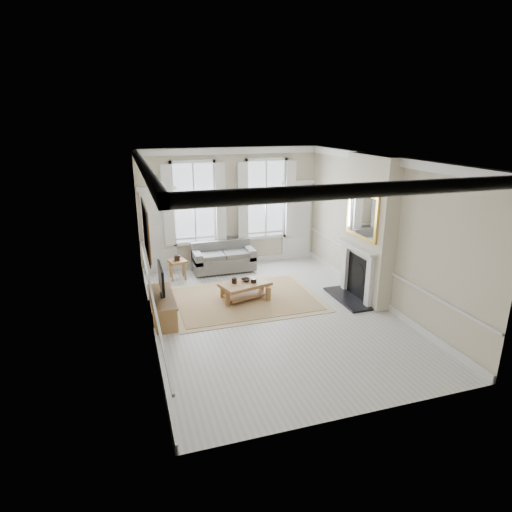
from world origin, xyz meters
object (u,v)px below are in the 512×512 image
object	(u,v)px
side_table	(177,264)
tv_stand	(162,307)
sofa	(223,259)
coffee_table	(245,286)

from	to	relation	value
side_table	tv_stand	distance (m)	2.43
sofa	side_table	distance (m)	1.35
tv_stand	sofa	bearing A→B (deg)	52.99
sofa	tv_stand	distance (m)	3.27
sofa	side_table	xyz separation A→B (m)	(-1.33, -0.27, 0.07)
sofa	coffee_table	world-z (taller)	sofa
sofa	side_table	size ratio (longest dim) A/B	3.26
sofa	tv_stand	bearing A→B (deg)	-127.01
coffee_table	sofa	bearing A→B (deg)	74.92
sofa	tv_stand	size ratio (longest dim) A/B	1.14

